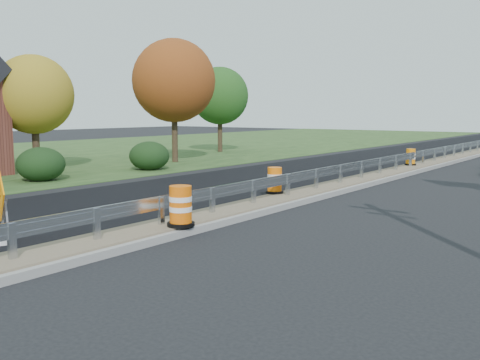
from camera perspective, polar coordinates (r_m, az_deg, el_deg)
The scene contains 14 objects.
ground at distance 16.72m, azimuth 1.45°, elevation -3.21°, with size 140.00×140.00×0.00m, color black.
grass_verge_near at distance 41.01m, azimuth -18.08°, elevation 2.71°, with size 30.00×120.00×0.03m, color #27431D.
milled_overlay at distance 27.39m, azimuth 6.15°, elevation 0.89°, with size 7.20×120.00×0.01m, color black.
median at distance 23.59m, azimuth 12.83°, elevation -0.03°, with size 1.60×55.00×0.23m.
guardrail at distance 24.44m, azimuth 13.84°, elevation 1.64°, with size 0.10×46.15×0.72m.
hedge_mid at distance 25.05m, azimuth -20.47°, elevation 1.60°, with size 2.09×2.09×1.52m, color black.
hedge_north at distance 28.34m, azimuth -9.65°, elevation 2.57°, with size 2.09×2.09×1.52m, color black.
tree_near_yellow at distance 28.98m, azimuth -21.16°, elevation 8.48°, with size 3.96×3.96×5.88m.
tree_near_red at distance 32.53m, azimuth -7.06°, elevation 10.45°, with size 4.95×4.95×7.35m.
tree_near_back at distance 40.48m, azimuth -2.16°, elevation 8.95°, with size 4.29×4.29×6.37m.
caution_sign at distance 13.59m, azimuth -24.16°, elevation -4.19°, with size 1.33×0.59×1.94m.
barrel_median_near at distance 13.30m, azimuth -6.35°, elevation -2.86°, with size 0.69×0.69×1.01m.
barrel_median_mid at distance 18.57m, azimuth 3.71°, elevation -0.09°, with size 0.62×0.62×0.91m.
barrel_median_far at distance 29.74m, azimuth 17.74°, elevation 2.33°, with size 0.59×0.59×0.87m.
Camera 1 is at (9.56, -13.37, 3.05)m, focal length 40.00 mm.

